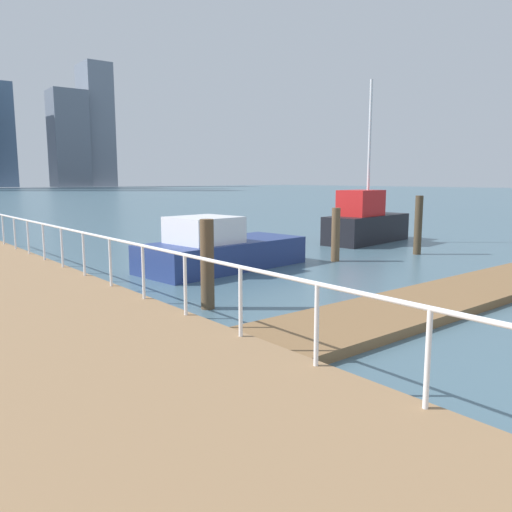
# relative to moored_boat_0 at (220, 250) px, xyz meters

# --- Properties ---
(ground_plane) EXTENTS (300.00, 300.00, 0.00)m
(ground_plane) POSITION_rel_moored_boat_0_xyz_m (-1.24, 6.04, -0.59)
(ground_plane) COLOR #476675
(floating_dock) EXTENTS (13.65, 2.00, 0.18)m
(floating_dock) POSITION_rel_moored_boat_0_xyz_m (2.08, -6.65, -0.50)
(floating_dock) COLOR olive
(floating_dock) RESTS_ON ground_plane
(boardwalk_railing) EXTENTS (0.06, 27.93, 1.08)m
(boardwalk_railing) POSITION_rel_moored_boat_0_xyz_m (-4.39, -3.65, 0.64)
(boardwalk_railing) COLOR white
(boardwalk_railing) RESTS_ON boardwalk
(dock_piling_0) EXTENTS (0.28, 0.28, 2.13)m
(dock_piling_0) POSITION_rel_moored_boat_0_xyz_m (7.29, -2.12, 0.48)
(dock_piling_0) COLOR #473826
(dock_piling_0) RESTS_ON ground_plane
(dock_piling_2) EXTENTS (0.28, 0.28, 1.78)m
(dock_piling_2) POSITION_rel_moored_boat_0_xyz_m (3.80, -1.28, 0.30)
(dock_piling_2) COLOR brown
(dock_piling_2) RESTS_ON ground_plane
(dock_piling_4) EXTENTS (0.29, 0.29, 1.90)m
(dock_piling_4) POSITION_rel_moored_boat_0_xyz_m (-2.99, -3.79, 0.36)
(dock_piling_4) COLOR brown
(dock_piling_4) RESTS_ON ground_plane
(moored_boat_0) EXTENTS (5.48, 2.72, 1.62)m
(moored_boat_0) POSITION_rel_moored_boat_0_xyz_m (0.00, 0.00, 0.00)
(moored_boat_0) COLOR navy
(moored_boat_0) RESTS_ON ground_plane
(moored_boat_1) EXTENTS (4.76, 2.23, 6.80)m
(moored_boat_1) POSITION_rel_moored_boat_0_xyz_m (8.58, 1.29, 0.28)
(moored_boat_1) COLOR black
(moored_boat_1) RESTS_ON ground_plane
(skyline_tower_6) EXTENTS (11.84, 11.20, 31.91)m
(skyline_tower_6) POSITION_rel_moored_boat_0_xyz_m (53.14, 162.90, 15.37)
(skyline_tower_6) COLOR slate
(skyline_tower_6) RESTS_ON ground_plane
(skyline_tower_7) EXTENTS (9.46, 13.75, 42.54)m
(skyline_tower_7) POSITION_rel_moored_boat_0_xyz_m (64.55, 166.93, 20.68)
(skyline_tower_7) COLOR slate
(skyline_tower_7) RESTS_ON ground_plane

